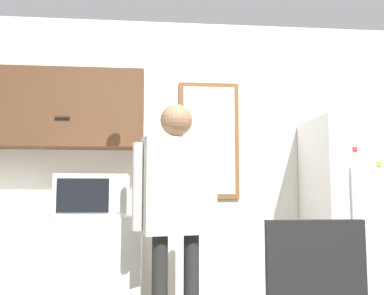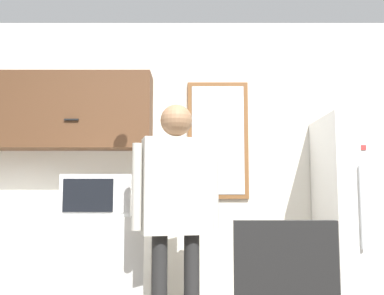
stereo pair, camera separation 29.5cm
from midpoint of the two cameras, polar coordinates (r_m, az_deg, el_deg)
The scene contains 7 objects.
back_wall at distance 3.92m, azimuth -0.45°, elevation -2.49°, with size 6.00×0.06×2.70m.
counter at distance 3.82m, azimuth -19.29°, elevation -15.44°, with size 2.03×0.64×0.92m.
upper_cabinets at distance 3.99m, azimuth -17.82°, elevation 4.60°, with size 2.03×0.33×0.67m.
microwave at distance 3.54m, azimuth -9.60°, elevation -6.28°, with size 0.55×0.43×0.33m.
person at distance 3.04m, azimuth 0.85°, elevation -6.69°, with size 0.61×0.32×1.74m.
refrigerator at distance 3.86m, azimuth 24.76°, elevation -9.07°, with size 0.72×0.75×1.73m.
window at distance 3.91m, azimuth 5.83°, elevation 1.02°, with size 0.55×0.05×1.07m.
Camera 2 is at (0.19, -1.79, 1.11)m, focal length 40.00 mm.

